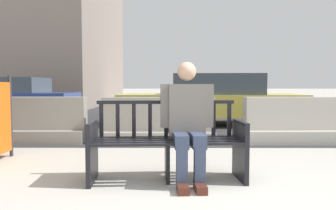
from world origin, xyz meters
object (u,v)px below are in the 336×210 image
(jersey_barrier_left, at_px, (32,124))
(seated_person, at_px, (187,119))
(car_sedan_mid, at_px, (4,98))
(jersey_barrier_right, at_px, (298,124))
(car_taxi_near, at_px, (211,99))
(jersey_barrier_centre, at_px, (159,125))
(street_bench, at_px, (167,145))

(jersey_barrier_left, bearing_deg, seated_person, -41.89)
(seated_person, bearing_deg, car_sedan_mid, 128.53)
(jersey_barrier_right, height_order, car_taxi_near, car_taxi_near)
(car_taxi_near, relative_size, car_sedan_mid, 1.05)
(jersey_barrier_left, height_order, jersey_barrier_right, same)
(jersey_barrier_centre, distance_m, jersey_barrier_right, 2.59)
(seated_person, xyz_separation_m, jersey_barrier_left, (-2.76, 2.48, -0.35))
(street_bench, distance_m, seated_person, 0.37)
(jersey_barrier_left, bearing_deg, car_taxi_near, 36.65)
(jersey_barrier_centre, distance_m, car_taxi_near, 3.21)
(seated_person, xyz_separation_m, car_taxi_near, (0.93, 5.22, -0.01))
(seated_person, height_order, jersey_barrier_right, seated_person)
(jersey_barrier_centre, relative_size, car_taxi_near, 0.41)
(street_bench, bearing_deg, jersey_barrier_centre, 94.38)
(jersey_barrier_centre, bearing_deg, jersey_barrier_right, 3.59)
(car_sedan_mid, bearing_deg, seated_person, -51.47)
(jersey_barrier_left, distance_m, jersey_barrier_right, 4.95)
(street_bench, height_order, jersey_barrier_right, street_bench)
(car_taxi_near, xyz_separation_m, car_sedan_mid, (-6.47, 1.74, -0.02))
(seated_person, distance_m, jersey_barrier_left, 3.73)
(street_bench, xyz_separation_m, seated_person, (0.22, -0.04, 0.29))
(seated_person, xyz_separation_m, jersey_barrier_right, (2.18, 2.48, -0.35))
(seated_person, distance_m, jersey_barrier_right, 3.32)
(jersey_barrier_centre, relative_size, jersey_barrier_left, 0.99)
(jersey_barrier_right, bearing_deg, car_taxi_near, 114.68)
(jersey_barrier_centre, xyz_separation_m, car_taxi_near, (1.32, 2.90, 0.34))
(jersey_barrier_left, bearing_deg, street_bench, -43.80)
(car_sedan_mid, bearing_deg, street_bench, -52.44)
(jersey_barrier_right, bearing_deg, seated_person, -131.37)
(jersey_barrier_centre, bearing_deg, street_bench, -85.62)
(jersey_barrier_right, bearing_deg, street_bench, -134.64)
(seated_person, bearing_deg, jersey_barrier_centre, 99.73)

